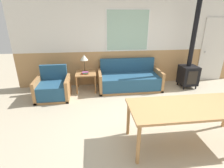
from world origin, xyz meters
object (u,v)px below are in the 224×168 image
Objects in this scene: dining_table at (192,109)px; side_table at (86,75)px; wood_stove at (189,68)px; table_lamp at (84,58)px; couch at (129,81)px; armchair at (53,89)px.

side_table is at bearing 125.22° from dining_table.
wood_stove is at bearing 61.42° from dining_table.
dining_table is (1.86, -2.70, -0.28)m from table_lamp.
wood_stove is (1.35, 2.47, -0.06)m from dining_table.
dining_table is (1.83, -2.60, 0.21)m from side_table.
table_lamp is at bearing 175.91° from wood_stove.
side_table is (-1.32, 0.05, 0.21)m from couch.
couch reaches higher than armchair.
dining_table is (2.73, -2.18, 0.42)m from armchair.
armchair is at bearing -170.56° from couch.
side_table is at bearing 16.22° from armchair.
couch is 1.52m from table_lamp.
couch is at bearing 0.58° from armchair.
wood_stove reaches higher than table_lamp.
side_table is 3.18m from dining_table.
armchair is 4.10m from wood_stove.
table_lamp is (-0.03, 0.10, 0.49)m from side_table.
side_table is (0.90, 0.42, 0.21)m from armchair.
wood_stove reaches higher than dining_table.
wood_stove reaches higher than couch.
wood_stove is (4.08, 0.29, 0.36)m from armchair.
couch is 0.74× the size of wood_stove.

